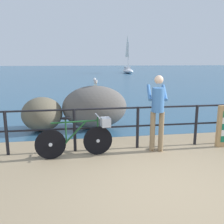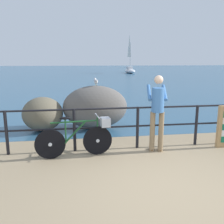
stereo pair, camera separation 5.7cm
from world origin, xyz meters
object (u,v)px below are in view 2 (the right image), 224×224
object	(u,v)px
breakwater_boulder_main	(95,107)
seagull	(96,81)
bicycle	(81,136)
breakwater_boulder_left	(43,114)
person_at_railing	(157,110)
sailboat	(130,69)

from	to	relation	value
breakwater_boulder_main	seagull	world-z (taller)	seagull
bicycle	seagull	distance (m)	2.54
bicycle	seagull	xyz separation A→B (m)	(0.52, 2.26, 1.01)
breakwater_boulder_main	breakwater_boulder_left	world-z (taller)	breakwater_boulder_main
person_at_railing	sailboat	world-z (taller)	sailboat
person_at_railing	sailboat	distance (m)	34.95
person_at_railing	seagull	bearing A→B (deg)	40.39
breakwater_boulder_left	person_at_railing	bearing A→B (deg)	-37.45
bicycle	breakwater_boulder_main	bearing A→B (deg)	72.11
person_at_railing	seagull	distance (m)	2.57
breakwater_boulder_left	breakwater_boulder_main	bearing A→B (deg)	0.68
breakwater_boulder_left	sailboat	xyz separation A→B (m)	(9.72, 32.07, 0.20)
sailboat	bicycle	bearing A→B (deg)	-16.84
breakwater_boulder_main	seagull	size ratio (longest dim) A/B	5.88
person_at_railing	breakwater_boulder_left	size ratio (longest dim) A/B	1.40
breakwater_boulder_left	seagull	bearing A→B (deg)	0.53
sailboat	breakwater_boulder_left	bearing A→B (deg)	-19.61
bicycle	seagull	bearing A→B (deg)	71.33
person_at_railing	breakwater_boulder_main	world-z (taller)	person_at_railing
bicycle	person_at_railing	bearing A→B (deg)	-3.83
breakwater_boulder_main	breakwater_boulder_left	bearing A→B (deg)	-179.32
bicycle	person_at_railing	xyz separation A→B (m)	(1.75, 0.06, 0.53)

